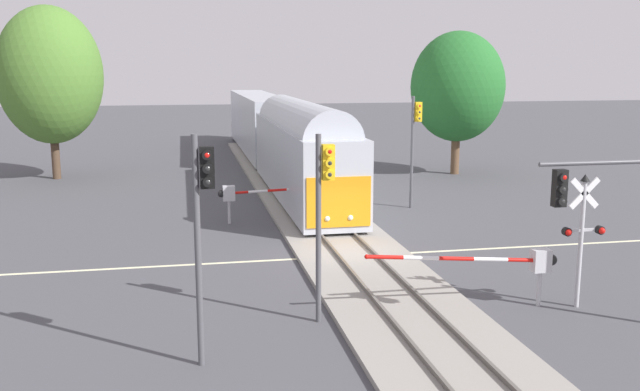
# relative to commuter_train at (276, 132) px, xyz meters

# --- Properties ---
(ground_plane) EXTENTS (220.00, 220.00, 0.00)m
(ground_plane) POSITION_rel_commuter_train_xyz_m (-0.00, -22.23, -2.79)
(ground_plane) COLOR #47474C
(road_centre_stripe) EXTENTS (44.00, 0.20, 0.01)m
(road_centre_stripe) POSITION_rel_commuter_train_xyz_m (-0.00, -22.23, -2.78)
(road_centre_stripe) COLOR beige
(road_centre_stripe) RESTS_ON ground
(railway_track) EXTENTS (4.40, 80.00, 0.32)m
(railway_track) POSITION_rel_commuter_train_xyz_m (-0.00, -22.23, -2.69)
(railway_track) COLOR gray
(railway_track) RESTS_ON ground
(commuter_train) EXTENTS (3.04, 42.88, 5.16)m
(commuter_train) POSITION_rel_commuter_train_xyz_m (0.00, 0.00, 0.00)
(commuter_train) COLOR #B2B7C1
(commuter_train) RESTS_ON railway_track
(crossing_gate_near) EXTENTS (6.12, 0.40, 1.94)m
(crossing_gate_near) POSITION_rel_commuter_train_xyz_m (3.60, -28.90, -1.34)
(crossing_gate_near) COLOR #B7B7BC
(crossing_gate_near) RESTS_ON ground
(crossing_signal_mast) EXTENTS (1.36, 0.44, 4.15)m
(crossing_signal_mast) POSITION_rel_commuter_train_xyz_m (5.42, -29.26, -0.26)
(crossing_signal_mast) COLOR #B2B2B7
(crossing_signal_mast) RESTS_ON ground
(crossing_gate_far) EXTENTS (5.15, 0.40, 1.80)m
(crossing_gate_far) POSITION_rel_commuter_train_xyz_m (-3.82, -15.57, -1.38)
(crossing_gate_far) COLOR #B7B7BC
(crossing_gate_far) RESTS_ON ground
(traffic_signal_near_right) EXTENTS (4.61, 0.38, 5.02)m
(traffic_signal_near_right) POSITION_rel_commuter_train_xyz_m (5.77, -31.19, 0.99)
(traffic_signal_near_right) COLOR #4C4C51
(traffic_signal_near_right) RESTS_ON ground
(traffic_signal_median) EXTENTS (0.53, 0.38, 5.47)m
(traffic_signal_median) POSITION_rel_commuter_train_xyz_m (-2.51, -28.94, 0.88)
(traffic_signal_median) COLOR #4C4C51
(traffic_signal_median) RESTS_ON ground
(traffic_signal_far_side) EXTENTS (0.53, 0.38, 5.80)m
(traffic_signal_far_side) POSITION_rel_commuter_train_xyz_m (5.40, -13.66, 1.09)
(traffic_signal_far_side) COLOR #4C4C51
(traffic_signal_far_side) RESTS_ON ground
(traffic_signal_near_left) EXTENTS (0.53, 0.38, 5.75)m
(traffic_signal_near_left) POSITION_rel_commuter_train_xyz_m (-5.94, -31.30, 1.06)
(traffic_signal_near_left) COLOR #4C4C51
(traffic_signal_near_left) RESTS_ON ground
(oak_far_right) EXTENTS (6.29, 6.29, 9.62)m
(oak_far_right) POSITION_rel_commuter_train_xyz_m (11.93, -3.14, 3.14)
(oak_far_right) COLOR brown
(oak_far_right) RESTS_ON ground
(pine_left_background) EXTENTS (6.63, 6.63, 11.12)m
(pine_left_background) POSITION_rel_commuter_train_xyz_m (-14.57, -0.03, 3.93)
(pine_left_background) COLOR #4C3828
(pine_left_background) RESTS_ON ground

